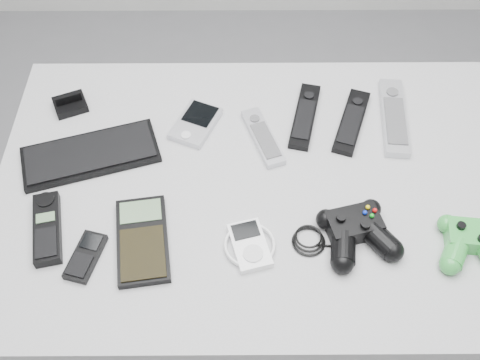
{
  "coord_description": "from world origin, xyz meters",
  "views": [
    {
      "loc": [
        -0.15,
        -0.66,
        1.74
      ],
      "look_at": [
        -0.15,
        0.05,
        0.81
      ],
      "focal_mm": 42.0,
      "sensor_mm": 36.0,
      "label": 1
    }
  ],
  "objects_px": {
    "desk": "(268,199)",
    "mobile_phone": "(85,256)",
    "controller_green": "(473,241)",
    "cordless_handset": "(47,228)",
    "remote_black_a": "(305,116)",
    "remote_silver_b": "(394,116)",
    "remote_black_b": "(352,121)",
    "remote_silver_a": "(263,137)",
    "calculator": "(142,240)",
    "pda_keyboard": "(90,154)",
    "pda": "(196,123)",
    "controller_black": "(357,230)",
    "mp3_player": "(250,245)"
  },
  "relations": [
    {
      "from": "remote_silver_a",
      "to": "remote_black_b",
      "type": "relative_size",
      "value": 0.87
    },
    {
      "from": "desk",
      "to": "mobile_phone",
      "type": "height_order",
      "value": "mobile_phone"
    },
    {
      "from": "desk",
      "to": "remote_black_b",
      "type": "height_order",
      "value": "remote_black_b"
    },
    {
      "from": "pda_keyboard",
      "to": "cordless_handset",
      "type": "height_order",
      "value": "cordless_handset"
    },
    {
      "from": "calculator",
      "to": "remote_black_b",
      "type": "bearing_deg",
      "value": 26.8
    },
    {
      "from": "desk",
      "to": "cordless_handset",
      "type": "height_order",
      "value": "cordless_handset"
    },
    {
      "from": "controller_black",
      "to": "pda",
      "type": "bearing_deg",
      "value": 123.06
    },
    {
      "from": "remote_black_a",
      "to": "desk",
      "type": "bearing_deg",
      "value": -102.68
    },
    {
      "from": "remote_black_a",
      "to": "remote_silver_a",
      "type": "bearing_deg",
      "value": -134.17
    },
    {
      "from": "mp3_player",
      "to": "controller_green",
      "type": "height_order",
      "value": "controller_green"
    },
    {
      "from": "remote_black_b",
      "to": "mobile_phone",
      "type": "distance_m",
      "value": 0.66
    },
    {
      "from": "pda",
      "to": "controller_black",
      "type": "bearing_deg",
      "value": -18.61
    },
    {
      "from": "remote_black_b",
      "to": "remote_silver_b",
      "type": "bearing_deg",
      "value": 26.6
    },
    {
      "from": "mobile_phone",
      "to": "cordless_handset",
      "type": "distance_m",
      "value": 0.11
    },
    {
      "from": "desk",
      "to": "calculator",
      "type": "relative_size",
      "value": 6.04
    },
    {
      "from": "desk",
      "to": "calculator",
      "type": "bearing_deg",
      "value": -149.52
    },
    {
      "from": "pda_keyboard",
      "to": "remote_silver_b",
      "type": "distance_m",
      "value": 0.69
    },
    {
      "from": "remote_silver_a",
      "to": "remote_silver_b",
      "type": "xyz_separation_m",
      "value": [
        0.31,
        0.06,
        0.0
      ]
    },
    {
      "from": "remote_black_b",
      "to": "remote_silver_b",
      "type": "relative_size",
      "value": 0.85
    },
    {
      "from": "controller_green",
      "to": "cordless_handset",
      "type": "bearing_deg",
      "value": -176.12
    },
    {
      "from": "cordless_handset",
      "to": "controller_green",
      "type": "height_order",
      "value": "controller_green"
    },
    {
      "from": "mp3_player",
      "to": "pda",
      "type": "bearing_deg",
      "value": 95.32
    },
    {
      "from": "calculator",
      "to": "remote_silver_a",
      "type": "bearing_deg",
      "value": 39.58
    },
    {
      "from": "remote_silver_b",
      "to": "cordless_handset",
      "type": "relative_size",
      "value": 1.44
    },
    {
      "from": "desk",
      "to": "remote_silver_a",
      "type": "bearing_deg",
      "value": 95.65
    },
    {
      "from": "remote_black_b",
      "to": "controller_black",
      "type": "relative_size",
      "value": 0.8
    },
    {
      "from": "pda",
      "to": "controller_green",
      "type": "relative_size",
      "value": 0.88
    },
    {
      "from": "remote_black_a",
      "to": "mobile_phone",
      "type": "xyz_separation_m",
      "value": [
        -0.45,
        -0.37,
        -0.0
      ]
    },
    {
      "from": "pda_keyboard",
      "to": "mobile_phone",
      "type": "distance_m",
      "value": 0.26
    },
    {
      "from": "remote_black_b",
      "to": "controller_green",
      "type": "relative_size",
      "value": 1.39
    },
    {
      "from": "pda",
      "to": "remote_black_b",
      "type": "relative_size",
      "value": 0.63
    },
    {
      "from": "remote_black_b",
      "to": "cordless_handset",
      "type": "xyz_separation_m",
      "value": [
        -0.64,
        -0.29,
        0.0
      ]
    },
    {
      "from": "remote_silver_a",
      "to": "calculator",
      "type": "relative_size",
      "value": 0.89
    },
    {
      "from": "desk",
      "to": "cordless_handset",
      "type": "xyz_separation_m",
      "value": [
        -0.45,
        -0.12,
        0.08
      ]
    },
    {
      "from": "remote_silver_a",
      "to": "calculator",
      "type": "xyz_separation_m",
      "value": [
        -0.24,
        -0.27,
        0.0
      ]
    },
    {
      "from": "mp3_player",
      "to": "controller_green",
      "type": "relative_size",
      "value": 0.76
    },
    {
      "from": "remote_black_b",
      "to": "mobile_phone",
      "type": "height_order",
      "value": "remote_black_b"
    },
    {
      "from": "desk",
      "to": "remote_silver_a",
      "type": "xyz_separation_m",
      "value": [
        -0.01,
        0.12,
        0.08
      ]
    },
    {
      "from": "pda",
      "to": "cordless_handset",
      "type": "bearing_deg",
      "value": -110.92
    },
    {
      "from": "pda_keyboard",
      "to": "remote_black_a",
      "type": "bearing_deg",
      "value": -4.03
    },
    {
      "from": "mp3_player",
      "to": "controller_green",
      "type": "distance_m",
      "value": 0.43
    },
    {
      "from": "cordless_handset",
      "to": "controller_green",
      "type": "relative_size",
      "value": 1.14
    },
    {
      "from": "remote_silver_a",
      "to": "remote_silver_b",
      "type": "relative_size",
      "value": 0.74
    },
    {
      "from": "mobile_phone",
      "to": "cordless_handset",
      "type": "xyz_separation_m",
      "value": [
        -0.09,
        0.06,
        0.0
      ]
    },
    {
      "from": "desk",
      "to": "remote_silver_a",
      "type": "height_order",
      "value": "remote_silver_a"
    },
    {
      "from": "remote_silver_a",
      "to": "calculator",
      "type": "height_order",
      "value": "same"
    },
    {
      "from": "remote_black_b",
      "to": "remote_silver_b",
      "type": "height_order",
      "value": "remote_silver_b"
    },
    {
      "from": "mobile_phone",
      "to": "remote_silver_b",
      "type": "bearing_deg",
      "value": 44.57
    },
    {
      "from": "desk",
      "to": "controller_green",
      "type": "bearing_deg",
      "value": -23.33
    },
    {
      "from": "controller_black",
      "to": "controller_green",
      "type": "height_order",
      "value": "controller_black"
    }
  ]
}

